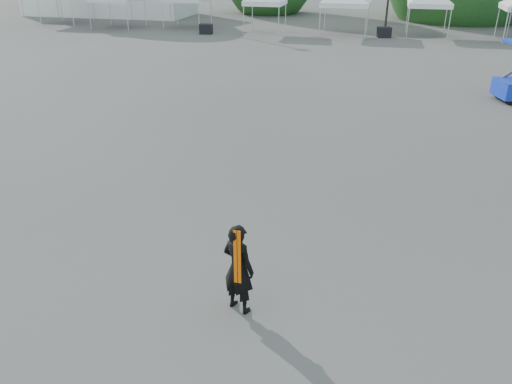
# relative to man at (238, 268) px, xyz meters

# --- Properties ---
(ground) EXTENTS (120.00, 120.00, 0.00)m
(ground) POSITION_rel_man_xyz_m (-1.04, 3.18, -0.80)
(ground) COLOR #474442
(ground) RESTS_ON ground
(man) EXTENTS (0.68, 0.58, 1.59)m
(man) POSITION_rel_man_xyz_m (0.00, 0.00, 0.00)
(man) COLOR black
(man) RESTS_ON ground
(crate_west) EXTENTS (0.98, 0.81, 0.69)m
(crate_west) POSITION_rel_man_xyz_m (-10.54, 28.98, -0.45)
(crate_west) COLOR black
(crate_west) RESTS_ON ground
(crate_mid) EXTENTS (1.04, 0.91, 0.69)m
(crate_mid) POSITION_rel_man_xyz_m (1.91, 30.40, -0.45)
(crate_mid) COLOR black
(crate_mid) RESTS_ON ground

